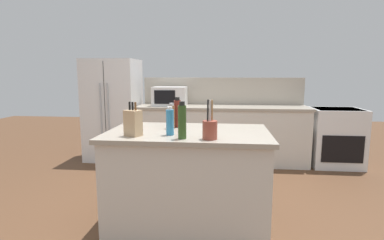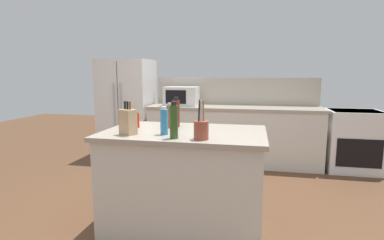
# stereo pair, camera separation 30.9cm
# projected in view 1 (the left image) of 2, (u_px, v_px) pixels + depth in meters

# --- Properties ---
(ground_plane) EXTENTS (14.00, 14.00, 0.00)m
(ground_plane) POSITION_uv_depth(u_px,v_px,m) (188.00, 226.00, 2.90)
(ground_plane) COLOR brown
(back_counter_run) EXTENTS (2.78, 0.66, 0.94)m
(back_counter_run) POSITION_uv_depth(u_px,v_px,m) (222.00, 134.00, 4.96)
(back_counter_run) COLOR beige
(back_counter_run) RESTS_ON ground_plane
(wall_backsplash) EXTENTS (2.74, 0.03, 0.46)m
(wall_backsplash) POSITION_uv_depth(u_px,v_px,m) (222.00, 91.00, 5.16)
(wall_backsplash) COLOR #B2A899
(wall_backsplash) RESTS_ON back_counter_run
(kitchen_island) EXTENTS (1.48, 0.92, 0.94)m
(kitchen_island) POSITION_uv_depth(u_px,v_px,m) (188.00, 180.00, 2.83)
(kitchen_island) COLOR beige
(kitchen_island) RESTS_ON ground_plane
(refrigerator) EXTENTS (0.86, 0.75, 1.70)m
(refrigerator) POSITION_uv_depth(u_px,v_px,m) (113.00, 110.00, 5.14)
(refrigerator) COLOR white
(refrigerator) RESTS_ON ground_plane
(range_oven) EXTENTS (0.76, 0.65, 0.92)m
(range_oven) POSITION_uv_depth(u_px,v_px,m) (335.00, 137.00, 4.77)
(range_oven) COLOR white
(range_oven) RESTS_ON ground_plane
(microwave) EXTENTS (0.54, 0.39, 0.31)m
(microwave) POSITION_uv_depth(u_px,v_px,m) (170.00, 96.00, 4.95)
(microwave) COLOR white
(microwave) RESTS_ON back_counter_run
(knife_block) EXTENTS (0.16, 0.15, 0.29)m
(knife_block) POSITION_uv_depth(u_px,v_px,m) (133.00, 123.00, 2.53)
(knife_block) COLOR tan
(knife_block) RESTS_ON kitchen_island
(utensil_crock) EXTENTS (0.12, 0.12, 0.32)m
(utensil_crock) POSITION_uv_depth(u_px,v_px,m) (210.00, 129.00, 2.41)
(utensil_crock) COLOR brown
(utensil_crock) RESTS_ON kitchen_island
(hot_sauce_bottle) EXTENTS (0.05, 0.05, 0.16)m
(hot_sauce_bottle) POSITION_uv_depth(u_px,v_px,m) (138.00, 121.00, 2.88)
(hot_sauce_bottle) COLOR red
(hot_sauce_bottle) RESTS_ON kitchen_island
(vinegar_bottle) EXTENTS (0.07, 0.07, 0.30)m
(vinegar_bottle) POSITION_uv_depth(u_px,v_px,m) (177.00, 113.00, 2.95)
(vinegar_bottle) COLOR maroon
(vinegar_bottle) RESTS_ON kitchen_island
(salt_shaker) EXTENTS (0.05, 0.05, 0.12)m
(salt_shaker) POSITION_uv_depth(u_px,v_px,m) (173.00, 119.00, 3.10)
(salt_shaker) COLOR silver
(salt_shaker) RESTS_ON kitchen_island
(olive_oil_bottle) EXTENTS (0.07, 0.07, 0.30)m
(olive_oil_bottle) POSITION_uv_depth(u_px,v_px,m) (182.00, 121.00, 2.42)
(olive_oil_bottle) COLOR #2D4C1E
(olive_oil_bottle) RESTS_ON kitchen_island
(pepper_grinder) EXTENTS (0.06, 0.06, 0.25)m
(pepper_grinder) POSITION_uv_depth(u_px,v_px,m) (172.00, 116.00, 2.88)
(pepper_grinder) COLOR brown
(pepper_grinder) RESTS_ON kitchen_island
(dish_soap_bottle) EXTENTS (0.07, 0.07, 0.25)m
(dish_soap_bottle) POSITION_uv_depth(u_px,v_px,m) (170.00, 122.00, 2.57)
(dish_soap_bottle) COLOR #3384BC
(dish_soap_bottle) RESTS_ON kitchen_island
(spice_jar_paprika) EXTENTS (0.05, 0.05, 0.11)m
(spice_jar_paprika) POSITION_uv_depth(u_px,v_px,m) (129.00, 120.00, 3.11)
(spice_jar_paprika) COLOR #B73D1E
(spice_jar_paprika) RESTS_ON kitchen_island
(honey_jar) EXTENTS (0.08, 0.08, 0.12)m
(honey_jar) POSITION_uv_depth(u_px,v_px,m) (131.00, 122.00, 2.96)
(honey_jar) COLOR gold
(honey_jar) RESTS_ON kitchen_island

